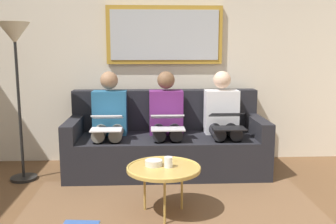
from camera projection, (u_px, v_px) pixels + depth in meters
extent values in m
cube|color=beige|center=(164.00, 56.00, 4.74)|extent=(6.00, 0.12, 2.60)
cube|color=brown|center=(173.00, 216.00, 3.23)|extent=(2.60, 1.80, 0.01)
cube|color=black|center=(166.00, 153.00, 4.38)|extent=(2.20, 0.90, 0.42)
cube|color=black|center=(165.00, 110.00, 4.65)|extent=(2.20, 0.20, 0.48)
cube|color=black|center=(256.00, 126.00, 4.38)|extent=(0.14, 0.90, 0.20)
cube|color=black|center=(74.00, 128.00, 4.28)|extent=(0.14, 0.90, 0.20)
cube|color=#B7892D|center=(165.00, 35.00, 4.61)|extent=(1.39, 0.04, 0.69)
cube|color=#B2B7BC|center=(165.00, 35.00, 4.58)|extent=(1.29, 0.01, 0.59)
cylinder|color=tan|center=(164.00, 169.00, 3.21)|extent=(0.62, 0.62, 0.03)
torus|color=tan|center=(164.00, 167.00, 3.21)|extent=(0.62, 0.62, 0.02)
cylinder|color=#B28E42|center=(165.00, 201.00, 3.06)|extent=(0.02, 0.02, 0.39)
cylinder|color=#B28E42|center=(182.00, 188.00, 3.35)|extent=(0.02, 0.02, 0.39)
cylinder|color=#B28E42|center=(145.00, 189.00, 3.33)|extent=(0.02, 0.02, 0.39)
cylinder|color=silver|center=(168.00, 162.00, 3.20)|extent=(0.07, 0.07, 0.09)
cylinder|color=beige|center=(154.00, 163.00, 3.25)|extent=(0.15, 0.15, 0.05)
cube|color=silver|center=(221.00, 112.00, 4.43)|extent=(0.38, 0.22, 0.50)
sphere|color=beige|center=(222.00, 80.00, 4.37)|extent=(0.20, 0.20, 0.20)
cylinder|color=#232328|center=(232.00, 131.00, 4.26)|extent=(0.14, 0.42, 0.14)
cylinder|color=#232328|center=(216.00, 131.00, 4.25)|extent=(0.14, 0.42, 0.14)
cylinder|color=#232328|center=(236.00, 161.00, 4.10)|extent=(0.11, 0.11, 0.42)
cylinder|color=#232328|center=(219.00, 161.00, 4.09)|extent=(0.11, 0.11, 0.42)
cube|color=black|center=(229.00, 128.00, 4.04)|extent=(0.35, 0.23, 0.01)
cube|color=black|center=(226.00, 115.00, 4.16)|extent=(0.35, 0.22, 0.08)
cube|color=#A5C6EA|center=(226.00, 115.00, 4.16)|extent=(0.31, 0.20, 0.06)
cube|color=#66236B|center=(166.00, 112.00, 4.40)|extent=(0.38, 0.22, 0.50)
sphere|color=brown|center=(166.00, 80.00, 4.34)|extent=(0.20, 0.20, 0.20)
cylinder|color=#232328|center=(175.00, 131.00, 4.23)|extent=(0.14, 0.42, 0.14)
cylinder|color=#232328|center=(159.00, 132.00, 4.22)|extent=(0.14, 0.42, 0.14)
cylinder|color=#232328|center=(176.00, 162.00, 4.07)|extent=(0.11, 0.11, 0.42)
cylinder|color=#232328|center=(159.00, 162.00, 4.06)|extent=(0.11, 0.11, 0.42)
cube|color=silver|center=(168.00, 129.00, 4.00)|extent=(0.35, 0.21, 0.01)
cube|color=silver|center=(167.00, 117.00, 4.12)|extent=(0.35, 0.20, 0.07)
cube|color=#A5C6EA|center=(167.00, 116.00, 4.12)|extent=(0.32, 0.18, 0.06)
cube|color=#235B84|center=(110.00, 113.00, 4.37)|extent=(0.38, 0.22, 0.50)
sphere|color=#997051|center=(109.00, 80.00, 4.31)|extent=(0.20, 0.20, 0.20)
cylinder|color=gray|center=(117.00, 132.00, 4.20)|extent=(0.14, 0.42, 0.14)
cylinder|color=gray|center=(100.00, 132.00, 4.19)|extent=(0.14, 0.42, 0.14)
cylinder|color=gray|center=(116.00, 162.00, 4.04)|extent=(0.11, 0.11, 0.42)
cylinder|color=gray|center=(99.00, 163.00, 4.03)|extent=(0.11, 0.11, 0.42)
cube|color=white|center=(106.00, 130.00, 3.97)|extent=(0.32, 0.21, 0.01)
cube|color=white|center=(107.00, 117.00, 4.09)|extent=(0.32, 0.21, 0.07)
cube|color=#A5C6EA|center=(107.00, 117.00, 4.09)|extent=(0.29, 0.18, 0.06)
cylinder|color=black|center=(24.00, 178.00, 4.14)|extent=(0.28, 0.28, 0.03)
cylinder|color=black|center=(19.00, 111.00, 4.01)|extent=(0.03, 0.03, 1.50)
cone|color=beige|center=(14.00, 33.00, 3.88)|extent=(0.32, 0.32, 0.22)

